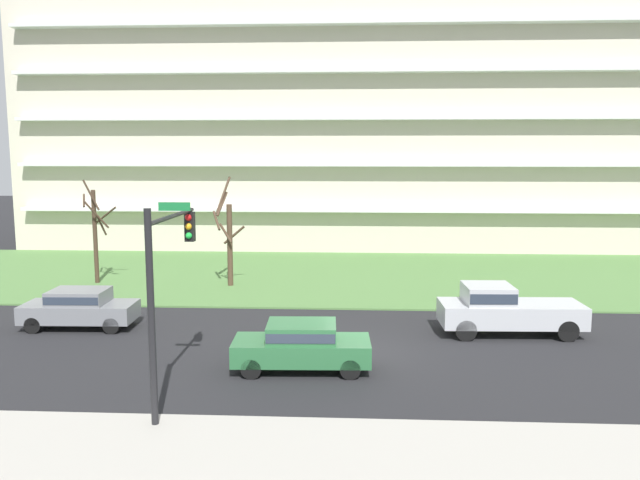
% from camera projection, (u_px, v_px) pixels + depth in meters
% --- Properties ---
extents(ground, '(160.00, 160.00, 0.00)m').
position_uv_depth(ground, '(360.00, 352.00, 22.27)').
color(ground, '#232326').
extents(sidewalk_curb_near, '(80.00, 4.00, 0.15)m').
position_uv_depth(sidewalk_curb_near, '(364.00, 458.00, 14.34)').
color(sidewalk_curb_near, '#ADA89E').
rests_on(sidewalk_curb_near, ground).
extents(grass_lawn_strip, '(80.00, 16.00, 0.08)m').
position_uv_depth(grass_lawn_strip, '(358.00, 275.00, 36.11)').
color(grass_lawn_strip, '#547F42').
rests_on(grass_lawn_strip, ground).
extents(apartment_building, '(49.03, 12.34, 18.62)m').
position_uv_depth(apartment_building, '(358.00, 123.00, 48.39)').
color(apartment_building, beige).
rests_on(apartment_building, ground).
extents(tree_far_left, '(1.75, 1.96, 5.61)m').
position_uv_depth(tree_far_left, '(96.00, 231.00, 33.44)').
color(tree_far_left, '#423023').
rests_on(tree_far_left, ground).
extents(tree_left, '(1.70, 1.70, 5.77)m').
position_uv_depth(tree_left, '(228.00, 238.00, 32.84)').
color(tree_left, '#4C3828').
rests_on(tree_left, ground).
extents(sedan_green_near_left, '(4.47, 1.97, 1.57)m').
position_uv_depth(sedan_green_near_left, '(302.00, 344.00, 20.27)').
color(sedan_green_near_left, '#2D6B3D').
rests_on(sedan_green_near_left, ground).
extents(pickup_silver_center_left, '(5.46, 2.17, 1.95)m').
position_uv_depth(pickup_silver_center_left, '(504.00, 309.00, 24.30)').
color(pickup_silver_center_left, '#B7BABF').
rests_on(pickup_silver_center_left, ground).
extents(sedan_gray_center_right, '(4.46, 1.94, 1.57)m').
position_uv_depth(sedan_gray_center_right, '(80.00, 307.00, 25.22)').
color(sedan_gray_center_right, slate).
rests_on(sedan_gray_center_right, ground).
extents(traffic_signal_mast, '(0.90, 4.30, 5.64)m').
position_uv_depth(traffic_signal_mast, '(168.00, 270.00, 16.96)').
color(traffic_signal_mast, black).
rests_on(traffic_signal_mast, ground).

